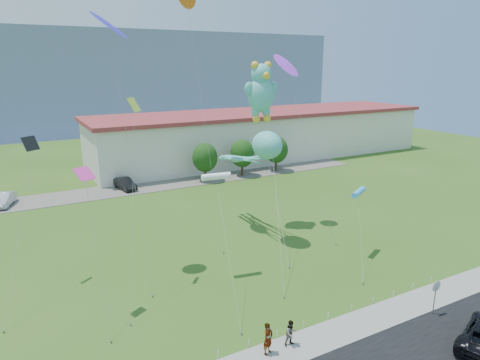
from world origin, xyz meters
name	(u,v)px	position (x,y,z in m)	size (l,w,h in m)	color
ground	(279,322)	(0.00, 0.00, 0.00)	(160.00, 160.00, 0.00)	#335919
sidewalk	(304,345)	(0.00, -2.75, 0.05)	(80.00, 2.50, 0.10)	gray
parking_strip	(134,188)	(0.00, 35.00, 0.03)	(70.00, 6.00, 0.06)	#59544C
hill_ridge	(54,77)	(0.00, 120.00, 12.50)	(160.00, 50.00, 25.00)	slate
warehouse	(264,134)	(26.00, 44.00, 4.12)	(61.00, 15.00, 8.20)	beige
stop_sign	(436,289)	(9.50, -4.21, 1.87)	(0.80, 0.07, 2.50)	slate
rope_fence	(290,329)	(0.00, -1.30, 0.25)	(26.05, 0.05, 0.50)	white
tree_near	(205,158)	(10.00, 34.00, 3.39)	(3.60, 3.60, 5.47)	#3F2B19
tree_mid	(242,153)	(16.00, 34.00, 3.39)	(3.60, 3.60, 5.47)	#3F2B19
tree_far	(276,150)	(22.00, 34.00, 3.39)	(3.60, 3.60, 5.47)	#3F2B19
pedestrian_left	(268,339)	(-2.36, -2.41, 1.07)	(0.70, 0.46, 1.93)	gray
pedestrian_right	(291,333)	(-0.76, -2.41, 0.90)	(0.78, 0.61, 1.60)	gray
parked_car_silver	(4,199)	(-15.36, 35.02, 0.80)	(1.56, 4.48, 1.48)	#B8B7BE
parked_car_black	(125,184)	(-1.17, 35.13, 0.80)	(1.57, 4.50, 1.48)	black
octopus_kite	(258,152)	(6.28, 13.30, 8.28)	(5.66, 17.03, 10.42)	#46A6AD
teddy_bear_kite	(261,90)	(8.16, 15.96, 13.68)	(5.10, 11.33, 16.41)	#46A6AD
small_kite_orange	(187,3)	(1.84, 18.59, 21.52)	(1.80, 8.61, 22.85)	orange
small_kite_black	(28,163)	(-12.95, 12.99, 9.39)	(3.81, 7.27, 11.05)	black
small_kite_pink	(87,190)	(-10.01, 6.88, 8.52)	(1.29, 5.04, 9.94)	#F035A4
small_kite_white	(216,178)	(-0.57, 7.95, 7.91)	(2.55, 9.28, 8.42)	white
small_kite_purple	(287,69)	(10.61, 15.21, 15.69)	(1.80, 8.53, 16.75)	#A437DE
small_kite_blue	(110,32)	(-6.48, 12.97, 18.40)	(1.80, 7.00, 19.57)	#2B22C5
small_kite_cyan	(359,193)	(11.73, 5.61, 5.55)	(3.78, 5.88, 6.02)	#35A4F2
small_kite_yellow	(134,130)	(-6.18, 9.47, 11.69)	(3.43, 6.79, 13.80)	#B6CE30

